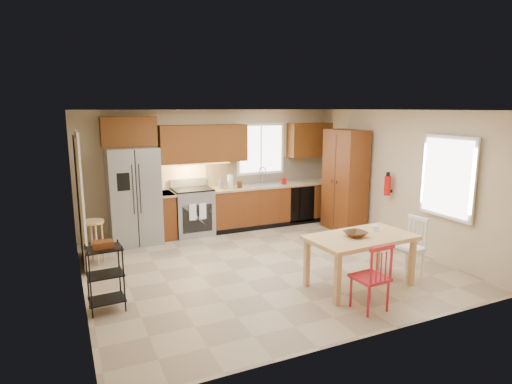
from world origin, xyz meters
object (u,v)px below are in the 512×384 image
Objects in this scene: chair_red at (370,276)px; bar_stool at (94,242)px; soap_bottle at (284,180)px; fire_extinguisher at (387,186)px; table_jar at (375,230)px; dining_table at (360,261)px; chair_white at (408,247)px; utility_cart at (106,278)px; refrigerator at (134,196)px; table_bowl at (355,237)px; range_stove at (193,212)px; pantry at (345,181)px.

bar_stool is (-3.04, 3.22, -0.08)m from chair_red.
soap_bottle is 2.27m from fire_extinguisher.
fire_extinguisher is at bearing 44.01° from table_jar.
chair_white is at bearing -0.47° from dining_table.
utility_cart is at bearing -171.84° from fire_extinguisher.
bar_stool is at bearing -133.00° from refrigerator.
table_jar is (0.43, 0.09, 0.03)m from table_bowl.
bar_stool is at bearing 56.37° from chair_white.
chair_red is 4.43m from bar_stool.
refrigerator is 1.98× the size of range_stove.
dining_table is at bearing -52.91° from refrigerator.
refrigerator is 1.20× the size of dining_table.
fire_extinguisher is 5.30m from bar_stool.
soap_bottle reaches higher than utility_cart.
utility_cart is (-3.98, -2.69, -0.56)m from soap_bottle.
utility_cart is (0.00, -1.85, 0.07)m from bar_stool.
table_jar is at bearing -12.61° from utility_cart.
utility_cart is at bearing 164.56° from dining_table.
dining_table is at bearing -15.06° from utility_cart.
chair_red is 2.90× the size of table_bowl.
bar_stool is (-3.39, 2.57, -0.01)m from dining_table.
dining_table is 12.08× the size of table_jar.
fire_extinguisher is 0.50× the size of bar_stool.
pantry is 2.36× the size of chair_white.
soap_bottle is 1.52× the size of table_jar.
chair_white is 1.09m from table_bowl.
utility_cart is at bearing 77.76° from chair_white.
range_stove is 2.56× the size of fire_extinguisher.
range_stove reaches higher than utility_cart.
soap_bottle is 1.31m from pantry.
chair_white is 1.22× the size of bar_stool.
pantry reaches higher than refrigerator.
range_stove is 0.61× the size of dining_table.
range_stove reaches higher than table_jar.
dining_table is 4.94× the size of table_bowl.
soap_bottle is at bearing 2.67° from chair_white.
pantry is 2.36× the size of chair_red.
refrigerator is 4.92m from chair_white.
fire_extinguisher reaches higher than utility_cart.
dining_table is 1.70× the size of chair_white.
chair_red is at bearing -61.20° from refrigerator.
soap_bottle reaches higher than chair_white.
dining_table is 1.70× the size of chair_red.
chair_red is (-0.35, -0.65, 0.08)m from dining_table.
chair_white is (2.39, -3.44, -0.02)m from range_stove.
chair_red is (-1.89, -3.15, -0.61)m from pantry.
pantry reaches higher than range_stove.
chair_white is 4.39m from utility_cart.
refrigerator is 4.68m from chair_red.
fire_extinguisher is (3.18, -2.04, 0.64)m from range_stove.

